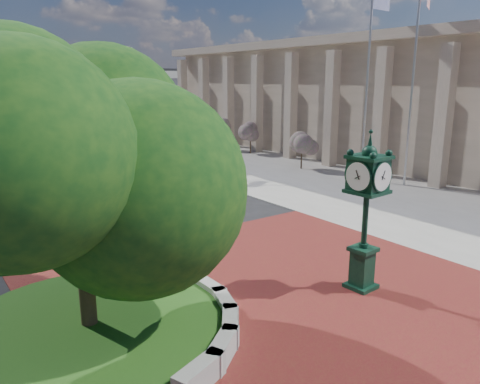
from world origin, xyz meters
name	(u,v)px	position (x,y,z in m)	size (l,w,h in m)	color
ground	(261,284)	(0.00, 0.00, 0.00)	(200.00, 200.00, 0.00)	black
plaza	(284,296)	(0.00, -1.00, 0.02)	(12.00, 12.00, 0.04)	maroon
sidewalk	(357,169)	(16.00, 10.00, 0.02)	(20.00, 50.00, 0.04)	#9E9B93
planter_wall	(179,300)	(-2.71, 0.00, 0.27)	(2.96, 6.77, 0.54)	#9E9B93
grass_bed	(90,330)	(-5.00, 0.00, 0.20)	(6.10, 6.10, 0.40)	#164714
civic_building	(406,99)	(23.60, 12.00, 4.33)	(17.35, 44.00, 8.60)	tan
tree_planter	(78,180)	(-5.00, 0.00, 3.72)	(5.20, 5.20, 6.33)	#38281C
post_clock	(366,206)	(2.08, -1.93, 2.44)	(0.98, 0.98, 4.44)	black
parked_car	(21,131)	(1.77, 39.77, 0.80)	(1.90, 4.71, 1.60)	#57160C
flagpole_a	(413,84)	(14.49, 5.36, 5.53)	(1.60, 0.76, 10.80)	silver
flagpole_b	(367,83)	(13.68, 7.71, 5.59)	(1.71, 0.19, 10.91)	silver
street_lamp_near	(113,94)	(4.71, 22.68, 4.72)	(1.81, 0.27, 8.04)	slate
shrub_near	(302,145)	(13.20, 12.31, 1.59)	(1.20, 1.20, 2.20)	#38281C
shrub_mid	(250,134)	(14.40, 19.41, 1.59)	(1.20, 1.20, 2.20)	#38281C
shrub_far	(221,130)	(13.93, 22.78, 1.59)	(1.20, 1.20, 2.20)	#38281C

